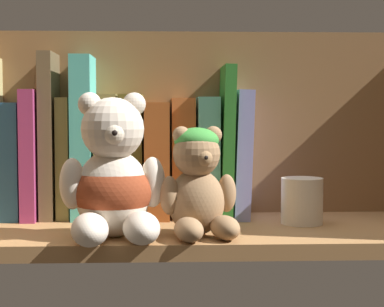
{
  "coord_description": "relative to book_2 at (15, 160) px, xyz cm",
  "views": [
    {
      "loc": [
        -3.89,
        -85.97,
        17.55
      ],
      "look_at": [
        -0.31,
        0.0,
        11.98
      ],
      "focal_mm": 59.89,
      "sensor_mm": 36.0,
      "label": 1
    }
  ],
  "objects": [
    {
      "name": "teddy_bear_smaller",
      "position": [
        26.63,
        -16.45,
        -1.89
      ],
      "size": [
        10.54,
        10.81,
        13.8
      ],
      "color": "#93704C",
      "rests_on": "shelf_board"
    },
    {
      "name": "book_6",
      "position": [
        10.47,
        0.0,
        3.39
      ],
      "size": [
        2.94,
        12.44,
        23.65
      ],
      "primitive_type": "cube",
      "color": "#4AB1A5",
      "rests_on": "shelf_board"
    },
    {
      "name": "book_5",
      "position": [
        7.75,
        0.0,
        0.38
      ],
      "size": [
        1.84,
        10.43,
        17.64
      ],
      "primitive_type": "cube",
      "color": "olive",
      "rests_on": "shelf_board"
    },
    {
      "name": "book_4",
      "position": [
        5.51,
        0.0,
        3.62
      ],
      "size": [
        1.97,
        11.54,
        24.11
      ],
      "primitive_type": "cube",
      "color": "brown",
      "rests_on": "shelf_board"
    },
    {
      "name": "pillar_candle",
      "position": [
        41.44,
        -8.27,
        -5.23
      ],
      "size": [
        5.78,
        5.78,
        6.42
      ],
      "primitive_type": "cylinder",
      "color": "silver",
      "rests_on": "shelf_board"
    },
    {
      "name": "book_8",
      "position": [
        17.45,
        0.0,
        0.62
      ],
      "size": [
        3.36,
        11.62,
        18.11
      ],
      "primitive_type": "cube",
      "color": "brown",
      "rests_on": "shelf_board"
    },
    {
      "name": "book_2",
      "position": [
        0.0,
        0.0,
        0.0
      ],
      "size": [
        3.48,
        12.31,
        16.88
      ],
      "primitive_type": "cube",
      "color": "#26547E",
      "rests_on": "shelf_board"
    },
    {
      "name": "shelf_back_panel",
      "position": [
        26.35,
        2.66,
        4.45
      ],
      "size": [
        73.92,
        1.2,
        29.78
      ],
      "primitive_type": "cube",
      "color": "brown",
      "rests_on": "ground"
    },
    {
      "name": "book_7",
      "position": [
        13.86,
        0.0,
        0.62
      ],
      "size": [
        3.27,
        11.71,
        18.13
      ],
      "primitive_type": "cube",
      "rotation": [
        0.0,
        0.01,
        0.0
      ],
      "color": "olive",
      "rests_on": "shelf_board"
    },
    {
      "name": "book_10",
      "position": [
        25.09,
        0.0,
        0.35
      ],
      "size": [
        3.4,
        10.44,
        17.57
      ],
      "primitive_type": "cube",
      "color": "#B45B28",
      "rests_on": "shelf_board"
    },
    {
      "name": "teddy_bear_larger",
      "position": [
        15.98,
        -17.32,
        -1.37
      ],
      "size": [
        13.31,
        14.13,
        17.99
      ],
      "color": "beige",
      "rests_on": "shelf_board"
    },
    {
      "name": "book_11",
      "position": [
        28.68,
        0.0,
        0.42
      ],
      "size": [
        3.11,
        12.68,
        17.72
      ],
      "primitive_type": "cube",
      "color": "#6CCFC3",
      "rests_on": "shelf_board"
    },
    {
      "name": "book_12",
      "position": [
        31.37,
        0.0,
        2.69
      ],
      "size": [
        2.14,
        14.93,
        22.28
      ],
      "primitive_type": "cube",
      "rotation": [
        0.0,
        0.02,
        0.0
      ],
      "color": "#266D24",
      "rests_on": "shelf_board"
    },
    {
      "name": "book_9",
      "position": [
        21.26,
        0.0,
        0.02
      ],
      "size": [
        3.59,
        12.95,
        16.92
      ],
      "primitive_type": "cube",
      "color": "#95481C",
      "rests_on": "shelf_board"
    },
    {
      "name": "book_3",
      "position": [
        3.13,
        0.0,
        0.92
      ],
      "size": [
        2.11,
        13.65,
        18.72
      ],
      "primitive_type": "cube",
      "color": "#932F5F",
      "rests_on": "shelf_board"
    },
    {
      "name": "book_13",
      "position": [
        33.65,
        0.0,
        0.92
      ],
      "size": [
        2.88,
        13.51,
        18.79
      ],
      "primitive_type": "cube",
      "rotation": [
        0.0,
        0.03,
        0.0
      ],
      "color": "#8689CF",
      "rests_on": "shelf_board"
    },
    {
      "name": "shelf_board",
      "position": [
        26.35,
        -10.0,
        -9.44
      ],
      "size": [
        71.52,
        24.13,
        2.0
      ],
      "primitive_type": "cube",
      "color": "#9E7042",
      "rests_on": "ground"
    }
  ]
}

